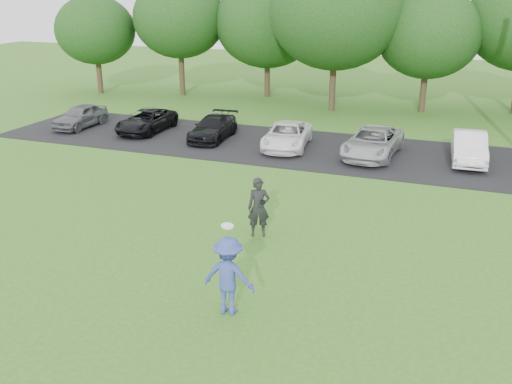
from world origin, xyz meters
TOP-DOWN VIEW (x-y plane):
  - ground at (0.00, 0.00)m, footprint 100.00×100.00m
  - parking_lot at (0.00, 13.00)m, footprint 32.00×6.50m
  - frisbee_player at (0.94, -0.78)m, footprint 1.20×0.72m
  - camera_bystander at (0.13, 3.37)m, footprint 0.76×0.64m
  - parked_cars at (-0.42, 13.01)m, footprint 27.67×4.67m
  - tree_row at (1.51, 22.76)m, footprint 42.39×9.85m

SIDE VIEW (x-z plane):
  - ground at x=0.00m, z-range 0.00..0.00m
  - parking_lot at x=0.00m, z-range 0.00..0.03m
  - parked_cars at x=-0.42m, z-range -0.01..1.22m
  - camera_bystander at x=0.13m, z-range 0.00..1.77m
  - frisbee_player at x=0.94m, z-range -0.14..1.97m
  - tree_row at x=1.51m, z-range 0.59..9.23m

